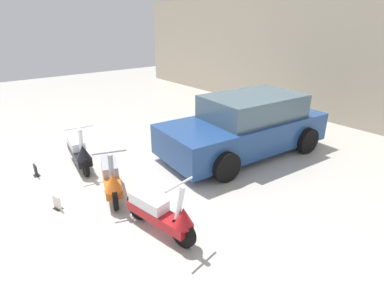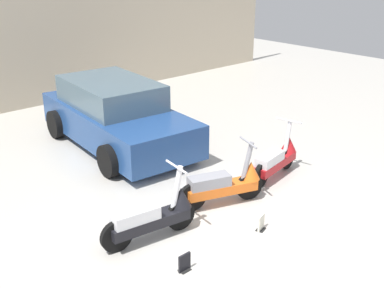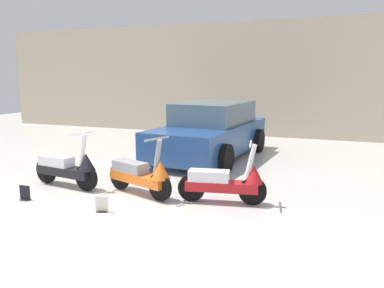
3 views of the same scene
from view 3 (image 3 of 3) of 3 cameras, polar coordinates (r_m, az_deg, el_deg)
ground_plane at (r=6.31m, az=-15.84°, el=-9.76°), size 28.00×28.00×0.00m
wall_back at (r=13.86m, az=5.60°, el=9.77°), size 19.60×0.12×4.04m
scooter_front_left at (r=7.62m, az=-18.41°, el=-3.38°), size 1.58×0.59×1.10m
scooter_front_right at (r=6.79m, az=-7.75°, el=-4.59°), size 1.51×0.79×1.09m
scooter_front_center at (r=6.34m, az=5.16°, el=-5.75°), size 1.49×0.60×1.05m
car_rear_left at (r=9.90m, az=2.93°, el=1.95°), size 2.37×4.42×1.45m
placard_near_left_scooter at (r=7.15m, az=-24.10°, el=-6.93°), size 0.20×0.12×0.26m
placard_near_right_scooter at (r=6.17m, az=-13.58°, el=-8.99°), size 0.20×0.16×0.26m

